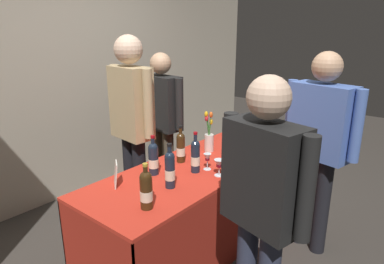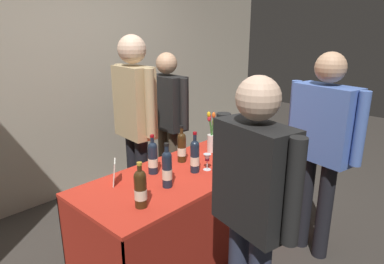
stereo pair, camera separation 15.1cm
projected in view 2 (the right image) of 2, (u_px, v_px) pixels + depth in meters
ground_plane at (192, 248)px, 2.92m from camera, size 12.00×12.00×0.00m
back_partition at (70, 50)px, 3.61m from camera, size 6.58×0.12×3.18m
tasting_table at (192, 193)px, 2.77m from camera, size 1.89×0.74×0.75m
featured_wine_bottle at (153, 157)px, 2.57m from camera, size 0.08×0.08×0.31m
display_bottle_0 at (140, 188)px, 2.08m from camera, size 0.08×0.08×0.30m
display_bottle_1 at (195, 156)px, 2.59m from camera, size 0.07×0.07×0.32m
display_bottle_2 at (182, 147)px, 2.80m from camera, size 0.07×0.07×0.31m
display_bottle_3 at (242, 140)px, 2.93m from camera, size 0.07×0.07×0.33m
display_bottle_4 at (167, 168)px, 2.35m from camera, size 0.07×0.07×0.32m
wine_glass_near_vendor at (207, 158)px, 2.65m from camera, size 0.06×0.06×0.13m
wine_glass_mid at (228, 147)px, 2.88m from camera, size 0.08×0.08×0.14m
wine_glass_near_taster at (218, 165)px, 2.53m from camera, size 0.08×0.08×0.13m
flower_vase at (211, 137)px, 3.03m from camera, size 0.09×0.08×0.37m
brochure_stand at (114, 172)px, 2.41m from camera, size 0.10×0.12×0.18m
vendor_presenter at (135, 116)px, 3.01m from camera, size 0.25×0.56×1.77m
vendor_assistant at (168, 114)px, 3.59m from camera, size 0.24×0.60×1.58m
taster_foreground_right at (252, 199)px, 1.77m from camera, size 0.30×0.58×1.60m
taster_foreground_left at (322, 138)px, 2.62m from camera, size 0.31×0.64×1.65m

